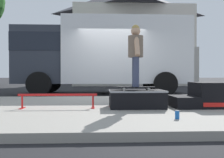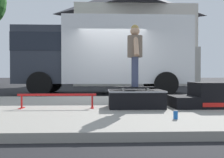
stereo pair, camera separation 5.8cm
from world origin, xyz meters
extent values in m
plane|color=black|center=(0.00, 0.00, 0.00)|extent=(140.00, 140.00, 0.00)
cube|color=gray|center=(0.00, -3.00, 0.06)|extent=(50.00, 5.00, 0.12)
cube|color=black|center=(0.28, -3.30, 0.30)|extent=(1.08, 0.75, 0.35)
cube|color=gray|center=(0.28, -3.30, 0.46)|extent=(1.10, 0.77, 0.03)
cube|color=black|center=(1.23, -3.30, 0.23)|extent=(0.46, 0.78, 0.23)
cube|color=black|center=(1.69, -3.30, 0.37)|extent=(0.46, 0.78, 0.51)
cube|color=red|center=(1.69, -3.69, 0.21)|extent=(0.41, 0.01, 0.08)
cylinder|color=red|center=(-1.29, -3.34, 0.39)|extent=(1.55, 0.04, 0.04)
cylinder|color=red|center=(-1.99, -3.34, 0.25)|extent=(0.04, 0.04, 0.27)
cube|color=red|center=(-1.99, -3.34, 0.13)|extent=(0.06, 0.28, 0.01)
cylinder|color=red|center=(-0.60, -3.34, 0.25)|extent=(0.04, 0.04, 0.27)
cube|color=red|center=(-0.60, -3.34, 0.13)|extent=(0.06, 0.28, 0.01)
cube|color=black|center=(0.27, -3.24, 0.53)|extent=(0.78, 0.20, 0.02)
cylinder|color=silver|center=(0.52, -3.15, 0.50)|extent=(0.05, 0.03, 0.05)
cylinder|color=silver|center=(0.52, -3.33, 0.50)|extent=(0.05, 0.03, 0.05)
cylinder|color=silver|center=(0.02, -3.15, 0.50)|extent=(0.05, 0.03, 0.05)
cylinder|color=silver|center=(0.02, -3.33, 0.50)|extent=(0.05, 0.03, 0.05)
cylinder|color=#3F4766|center=(0.27, -3.17, 0.84)|extent=(0.12, 0.12, 0.60)
cylinder|color=#3F4766|center=(0.27, -3.32, 0.84)|extent=(0.12, 0.12, 0.60)
cylinder|color=#726051|center=(0.27, -3.24, 1.36)|extent=(0.31, 0.31, 0.43)
cylinder|color=tan|center=(0.27, -3.05, 1.34)|extent=(0.10, 0.27, 0.41)
cylinder|color=tan|center=(0.27, -3.43, 1.34)|extent=(0.10, 0.27, 0.41)
sphere|color=tan|center=(0.27, -3.24, 1.67)|extent=(0.19, 0.19, 0.19)
sphere|color=tan|center=(0.27, -3.24, 1.72)|extent=(0.16, 0.16, 0.16)
cylinder|color=#1959B2|center=(0.69, -4.66, 0.18)|extent=(0.07, 0.07, 0.12)
cylinder|color=silver|center=(0.69, -4.66, 0.24)|extent=(0.06, 0.06, 0.00)
cube|color=silver|center=(0.60, 2.20, 1.75)|extent=(5.00, 2.35, 2.60)
cube|color=#282D38|center=(-2.85, 2.20, 1.55)|extent=(1.90, 2.16, 2.20)
cube|color=black|center=(-2.85, 2.20, 2.03)|extent=(1.92, 2.19, 0.70)
cylinder|color=black|center=(-2.69, 1.03, 0.45)|extent=(0.90, 0.28, 0.90)
cylinder|color=black|center=(-2.69, 3.38, 0.45)|extent=(0.90, 0.28, 0.90)
cylinder|color=black|center=(2.00, 1.02, 0.45)|extent=(0.90, 0.28, 0.90)
cylinder|color=black|center=(2.00, 3.38, 0.45)|extent=(0.90, 0.28, 0.90)
cube|color=beige|center=(2.12, 13.56, 3.00)|extent=(9.00, 7.50, 6.00)
cube|color=#B2ADA3|center=(2.12, 9.56, 1.40)|extent=(9.00, 0.50, 2.80)
pyramid|color=#38383F|center=(2.12, 13.56, 7.20)|extent=(9.54, 7.95, 2.40)
camera|label=1|loc=(-0.47, -8.38, 0.77)|focal=40.68mm
camera|label=2|loc=(-0.41, -8.38, 0.77)|focal=40.68mm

